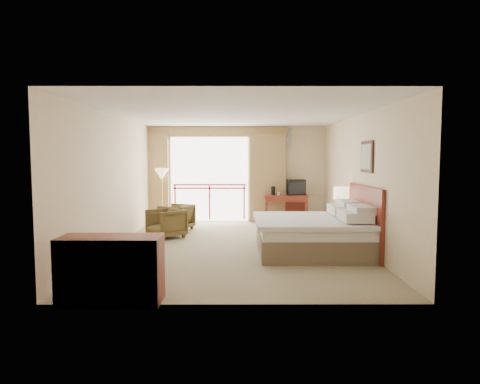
{
  "coord_description": "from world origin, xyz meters",
  "views": [
    {
      "loc": [
        0.04,
        -8.73,
        1.85
      ],
      "look_at": [
        0.06,
        0.4,
        1.09
      ],
      "focal_mm": 32.0,
      "sensor_mm": 36.0,
      "label": 1
    }
  ],
  "objects_px": {
    "bed": "(314,233)",
    "armchair_near": "(167,238)",
    "table_lamp": "(341,194)",
    "nightstand": "(341,228)",
    "side_table": "(164,218)",
    "wastebasket": "(269,220)",
    "desk": "(285,201)",
    "tv": "(296,187)",
    "armchair_far": "(177,230)",
    "dresser": "(111,270)",
    "floor_lamp": "(162,176)"
  },
  "relations": [
    {
      "from": "side_table",
      "to": "dresser",
      "type": "height_order",
      "value": "dresser"
    },
    {
      "from": "table_lamp",
      "to": "floor_lamp",
      "type": "distance_m",
      "value": 4.93
    },
    {
      "from": "nightstand",
      "to": "bed",
      "type": "bearing_deg",
      "value": -129.38
    },
    {
      "from": "bed",
      "to": "armchair_near",
      "type": "height_order",
      "value": "bed"
    },
    {
      "from": "bed",
      "to": "floor_lamp",
      "type": "xyz_separation_m",
      "value": [
        -3.56,
        3.49,
        0.94
      ]
    },
    {
      "from": "desk",
      "to": "armchair_far",
      "type": "xyz_separation_m",
      "value": [
        -2.88,
        -1.21,
        -0.61
      ]
    },
    {
      "from": "bed",
      "to": "dresser",
      "type": "relative_size",
      "value": 1.67
    },
    {
      "from": "armchair_near",
      "to": "side_table",
      "type": "relative_size",
      "value": 1.43
    },
    {
      "from": "nightstand",
      "to": "armchair_far",
      "type": "distance_m",
      "value": 4.08
    },
    {
      "from": "side_table",
      "to": "floor_lamp",
      "type": "bearing_deg",
      "value": 102.52
    },
    {
      "from": "desk",
      "to": "tv",
      "type": "relative_size",
      "value": 2.52
    },
    {
      "from": "bed",
      "to": "wastebasket",
      "type": "bearing_deg",
      "value": 101.0
    },
    {
      "from": "nightstand",
      "to": "table_lamp",
      "type": "distance_m",
      "value": 0.75
    },
    {
      "from": "nightstand",
      "to": "armchair_far",
      "type": "height_order",
      "value": "nightstand"
    },
    {
      "from": "bed",
      "to": "armchair_near",
      "type": "distance_m",
      "value": 3.5
    },
    {
      "from": "floor_lamp",
      "to": "nightstand",
      "type": "bearing_deg",
      "value": -28.47
    },
    {
      "from": "armchair_near",
      "to": "desk",
      "type": "bearing_deg",
      "value": 85.18
    },
    {
      "from": "table_lamp",
      "to": "armchair_far",
      "type": "bearing_deg",
      "value": 160.24
    },
    {
      "from": "nightstand",
      "to": "tv",
      "type": "distance_m",
      "value": 2.74
    },
    {
      "from": "wastebasket",
      "to": "floor_lamp",
      "type": "height_order",
      "value": "floor_lamp"
    },
    {
      "from": "tv",
      "to": "side_table",
      "type": "bearing_deg",
      "value": -142.59
    },
    {
      "from": "desk",
      "to": "side_table",
      "type": "xyz_separation_m",
      "value": [
        -3.12,
        -1.54,
        -0.26
      ]
    },
    {
      "from": "nightstand",
      "to": "wastebasket",
      "type": "relative_size",
      "value": 1.97
    },
    {
      "from": "bed",
      "to": "armchair_far",
      "type": "relative_size",
      "value": 2.95
    },
    {
      "from": "table_lamp",
      "to": "desk",
      "type": "xyz_separation_m",
      "value": [
        -0.94,
        2.58,
        -0.43
      ]
    },
    {
      "from": "nightstand",
      "to": "floor_lamp",
      "type": "distance_m",
      "value": 5.05
    },
    {
      "from": "armchair_far",
      "to": "armchair_near",
      "type": "relative_size",
      "value": 0.99
    },
    {
      "from": "tv",
      "to": "wastebasket",
      "type": "relative_size",
      "value": 1.58
    },
    {
      "from": "table_lamp",
      "to": "armchair_near",
      "type": "relative_size",
      "value": 0.79
    },
    {
      "from": "nightstand",
      "to": "floor_lamp",
      "type": "relative_size",
      "value": 0.39
    },
    {
      "from": "tv",
      "to": "wastebasket",
      "type": "xyz_separation_m",
      "value": [
        -0.78,
        -0.45,
        -0.85
      ]
    },
    {
      "from": "armchair_far",
      "to": "floor_lamp",
      "type": "distance_m",
      "value": 1.7
    },
    {
      "from": "nightstand",
      "to": "side_table",
      "type": "xyz_separation_m",
      "value": [
        -4.06,
        1.09,
        0.05
      ]
    },
    {
      "from": "table_lamp",
      "to": "tv",
      "type": "relative_size",
      "value": 1.2
    },
    {
      "from": "tv",
      "to": "dresser",
      "type": "relative_size",
      "value": 0.37
    },
    {
      "from": "tv",
      "to": "armchair_far",
      "type": "height_order",
      "value": "tv"
    },
    {
      "from": "desk",
      "to": "side_table",
      "type": "relative_size",
      "value": 2.37
    },
    {
      "from": "table_lamp",
      "to": "floor_lamp",
      "type": "height_order",
      "value": "floor_lamp"
    },
    {
      "from": "wastebasket",
      "to": "nightstand",
      "type": "bearing_deg",
      "value": -56.23
    },
    {
      "from": "dresser",
      "to": "tv",
      "type": "bearing_deg",
      "value": 65.8
    },
    {
      "from": "table_lamp",
      "to": "floor_lamp",
      "type": "xyz_separation_m",
      "value": [
        -4.34,
        2.31,
        0.28
      ]
    },
    {
      "from": "dresser",
      "to": "armchair_near",
      "type": "bearing_deg",
      "value": 92.6
    },
    {
      "from": "wastebasket",
      "to": "armchair_far",
      "type": "distance_m",
      "value": 2.5
    },
    {
      "from": "wastebasket",
      "to": "armchair_near",
      "type": "xyz_separation_m",
      "value": [
        -2.49,
        -1.71,
        -0.15
      ]
    },
    {
      "from": "armchair_far",
      "to": "side_table",
      "type": "distance_m",
      "value": 0.54
    },
    {
      "from": "desk",
      "to": "armchair_near",
      "type": "relative_size",
      "value": 1.65
    },
    {
      "from": "nightstand",
      "to": "side_table",
      "type": "distance_m",
      "value": 4.21
    },
    {
      "from": "tv",
      "to": "table_lamp",
      "type": "bearing_deg",
      "value": -61.7
    },
    {
      "from": "wastebasket",
      "to": "bed",
      "type": "bearing_deg",
      "value": -79.0
    },
    {
      "from": "table_lamp",
      "to": "desk",
      "type": "bearing_deg",
      "value": 110.0
    }
  ]
}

